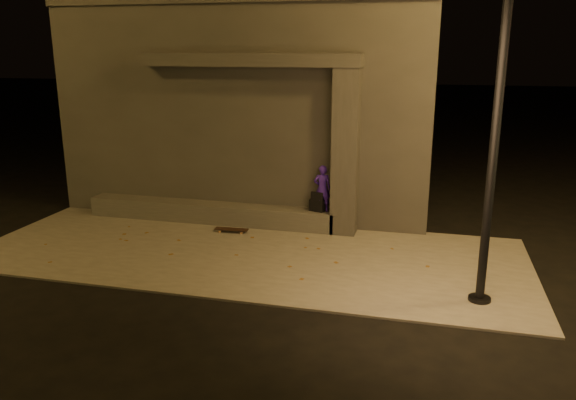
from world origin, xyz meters
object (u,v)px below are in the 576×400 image
(column, at_px, (346,153))
(street_lamp_0, at_px, (503,50))
(backpack, at_px, (318,204))
(skateboard, at_px, (231,229))
(skateboarder, at_px, (322,188))

(column, relative_size, street_lamp_0, 0.51)
(backpack, bearing_deg, skateboard, -143.73)
(skateboarder, distance_m, street_lamp_0, 5.28)
(skateboard, relative_size, street_lamp_0, 0.11)
(skateboarder, height_order, backpack, skateboarder)
(column, distance_m, backpack, 1.34)
(skateboarder, relative_size, backpack, 2.31)
(skateboard, bearing_deg, column, 12.09)
(street_lamp_0, bearing_deg, backpack, 138.16)
(skateboarder, distance_m, backpack, 0.38)
(column, distance_m, skateboard, 3.05)
(backpack, distance_m, skateboard, 2.01)
(skateboarder, bearing_deg, skateboard, 7.10)
(backpack, distance_m, street_lamp_0, 5.56)
(backpack, height_order, skateboard, backpack)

